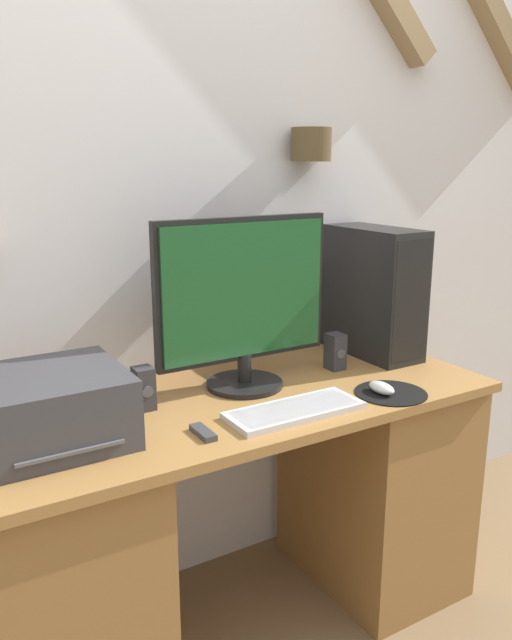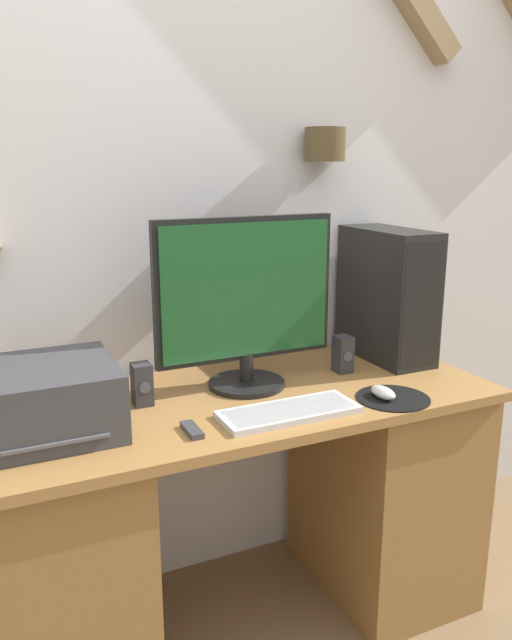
# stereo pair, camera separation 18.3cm
# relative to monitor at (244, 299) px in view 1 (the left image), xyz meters

# --- Properties ---
(wall_back) EXTENTS (6.40, 0.19, 2.72)m
(wall_back) POSITION_rel_monitor_xyz_m (-0.06, 0.30, 0.29)
(wall_back) COLOR silver
(wall_back) RESTS_ON ground_plane
(desk) EXTENTS (1.57, 0.65, 0.80)m
(desk) POSITION_rel_monitor_xyz_m (-0.06, -0.07, -0.67)
(desk) COLOR olive
(desk) RESTS_ON ground_plane
(monitor) EXTENTS (0.57, 0.24, 0.53)m
(monitor) POSITION_rel_monitor_xyz_m (0.00, 0.00, 0.00)
(monitor) COLOR black
(monitor) RESTS_ON desk
(keyboard) EXTENTS (0.39, 0.15, 0.02)m
(keyboard) POSITION_rel_monitor_xyz_m (0.01, -0.26, -0.27)
(keyboard) COLOR silver
(keyboard) RESTS_ON desk
(mousepad) EXTENTS (0.22, 0.22, 0.00)m
(mousepad) POSITION_rel_monitor_xyz_m (0.35, -0.29, -0.28)
(mousepad) COLOR black
(mousepad) RESTS_ON desk
(mouse) EXTENTS (0.05, 0.10, 0.03)m
(mouse) POSITION_rel_monitor_xyz_m (0.32, -0.28, -0.26)
(mouse) COLOR silver
(mouse) RESTS_ON mousepad
(computer_tower) EXTENTS (0.17, 0.39, 0.46)m
(computer_tower) POSITION_rel_monitor_xyz_m (0.57, 0.06, -0.05)
(computer_tower) COLOR black
(computer_tower) RESTS_ON desk
(printer) EXTENTS (0.36, 0.35, 0.18)m
(printer) POSITION_rel_monitor_xyz_m (-0.61, -0.10, -0.19)
(printer) COLOR #38383D
(printer) RESTS_ON desk
(speaker_left) EXTENTS (0.05, 0.06, 0.12)m
(speaker_left) POSITION_rel_monitor_xyz_m (-0.34, -0.02, -0.22)
(speaker_left) COLOR #2D2D33
(speaker_left) RESTS_ON desk
(speaker_right) EXTENTS (0.05, 0.06, 0.12)m
(speaker_right) POSITION_rel_monitor_xyz_m (0.35, -0.02, -0.22)
(speaker_right) COLOR #2D2D33
(speaker_right) RESTS_ON desk
(remote_control) EXTENTS (0.03, 0.10, 0.02)m
(remote_control) POSITION_rel_monitor_xyz_m (-0.27, -0.26, -0.27)
(remote_control) COLOR #38383D
(remote_control) RESTS_ON desk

